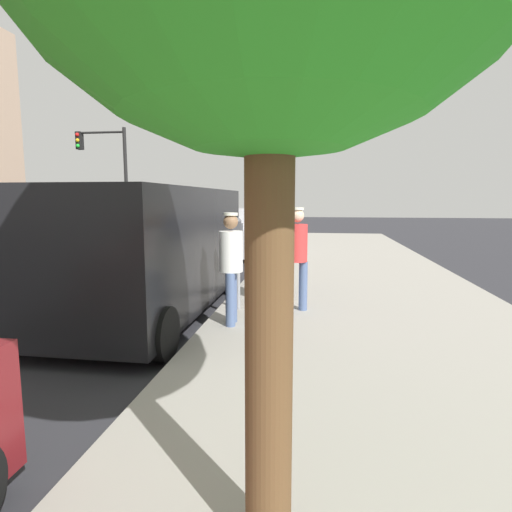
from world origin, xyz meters
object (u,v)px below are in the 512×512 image
object	(u,v)px
pedestrian_in_red	(297,252)
parked_sedan_ahead	(230,234)
parking_meter_near	(238,248)
pedestrian_in_blue	(278,245)
parking_meter_far	(273,226)
traffic_light_corner	(108,165)
pedestrian_in_white	(231,261)
parked_van	(152,247)

from	to	relation	value
pedestrian_in_red	parked_sedan_ahead	xyz separation A→B (m)	(-2.73, 7.65, -0.37)
parking_meter_near	parked_sedan_ahead	size ratio (longest dim) A/B	0.35
parking_meter_near	pedestrian_in_blue	distance (m)	0.85
parking_meter_far	pedestrian_in_red	distance (m)	5.59
traffic_light_corner	parking_meter_near	bearing A→B (deg)	-54.94
parking_meter_far	pedestrian_in_red	size ratio (longest dim) A/B	0.90
parking_meter_far	pedestrian_in_red	xyz separation A→B (m)	(0.96, -5.51, -0.06)
parked_sedan_ahead	parking_meter_near	bearing A→B (deg)	-77.13
pedestrian_in_white	pedestrian_in_red	world-z (taller)	pedestrian_in_red
parked_van	parking_meter_far	bearing A→B (deg)	74.80
pedestrian_in_blue	traffic_light_corner	bearing A→B (deg)	128.38
pedestrian_in_white	parked_sedan_ahead	xyz separation A→B (m)	(-1.83, 8.58, -0.33)
parking_meter_near	parked_van	distance (m)	1.50
pedestrian_in_white	traffic_light_corner	bearing A→B (deg)	123.43
parking_meter_near	pedestrian_in_blue	bearing A→B (deg)	45.33
parking_meter_near	parked_sedan_ahead	xyz separation A→B (m)	(-1.77, 7.74, -0.43)
parked_van	pedestrian_in_blue	bearing A→B (deg)	14.15
parked_sedan_ahead	traffic_light_corner	xyz separation A→B (m)	(-6.58, 4.15, 2.77)
pedestrian_in_red	parked_sedan_ahead	bearing A→B (deg)	109.62
pedestrian_in_red	parked_van	distance (m)	2.46
pedestrian_in_white	parking_meter_near	bearing A→B (deg)	94.01
parked_sedan_ahead	pedestrian_in_white	bearing A→B (deg)	-77.98
parking_meter_far	pedestrian_in_blue	bearing A→B (deg)	-83.18
pedestrian_in_red	parked_sedan_ahead	distance (m)	8.13
pedestrian_in_white	traffic_light_corner	size ratio (longest dim) A/B	0.31
parking_meter_near	pedestrian_in_red	world-z (taller)	pedestrian_in_red
pedestrian_in_blue	pedestrian_in_red	size ratio (longest dim) A/B	1.05
parking_meter_far	parked_sedan_ahead	distance (m)	2.81
pedestrian_in_red	pedestrian_in_blue	bearing A→B (deg)	125.16
parking_meter_near	traffic_light_corner	size ratio (longest dim) A/B	0.29
pedestrian_in_white	traffic_light_corner	xyz separation A→B (m)	(-8.40, 12.73, 2.44)
parked_sedan_ahead	traffic_light_corner	distance (m)	8.25
pedestrian_in_blue	traffic_light_corner	xyz separation A→B (m)	(-8.94, 11.29, 2.34)
pedestrian_in_blue	parking_meter_near	bearing A→B (deg)	-134.67
parked_van	traffic_light_corner	size ratio (longest dim) A/B	1.00
pedestrian_in_blue	parked_sedan_ahead	xyz separation A→B (m)	(-2.37, 7.14, -0.43)
pedestrian_in_white	traffic_light_corner	distance (m)	15.45
parking_meter_near	parked_sedan_ahead	bearing A→B (deg)	102.87
parking_meter_far	traffic_light_corner	bearing A→B (deg)	142.97
parked_sedan_ahead	traffic_light_corner	size ratio (longest dim) A/B	0.85
parking_meter_far	parked_van	distance (m)	5.72
pedestrian_in_blue	parked_sedan_ahead	size ratio (longest dim) A/B	0.40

